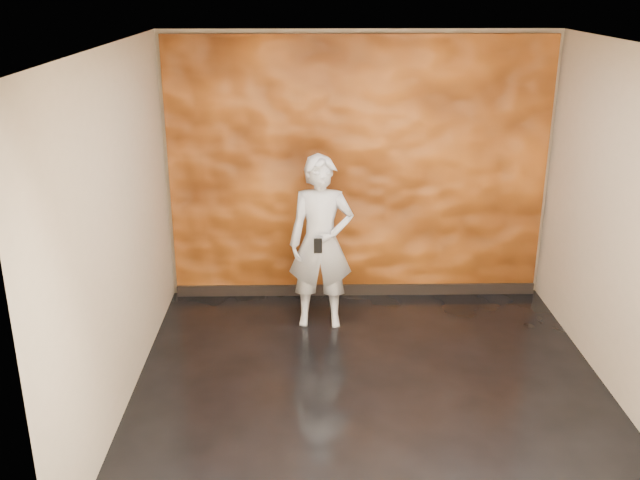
{
  "coord_description": "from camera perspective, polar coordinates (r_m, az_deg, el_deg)",
  "views": [
    {
      "loc": [
        -0.53,
        -5.2,
        3.24
      ],
      "look_at": [
        -0.42,
        0.75,
        1.07
      ],
      "focal_mm": 40.0,
      "sensor_mm": 36.0,
      "label": 1
    }
  ],
  "objects": [
    {
      "name": "room",
      "position": [
        5.54,
        4.45,
        0.59
      ],
      "size": [
        4.02,
        4.02,
        2.81
      ],
      "color": "black",
      "rests_on": "ground"
    },
    {
      "name": "man",
      "position": [
        6.87,
        0.09,
        -0.22
      ],
      "size": [
        0.64,
        0.42,
        1.72
      ],
      "primitive_type": "imported",
      "rotation": [
        0.0,
        0.0,
        -0.02
      ],
      "color": "#AAAEBA",
      "rests_on": "ground"
    },
    {
      "name": "baseboard",
      "position": [
        7.82,
        2.9,
        -3.98
      ],
      "size": [
        3.9,
        0.04,
        0.12
      ],
      "primitive_type": "cube",
      "color": "black",
      "rests_on": "ground"
    },
    {
      "name": "phone",
      "position": [
        6.63,
        -0.16,
        -0.47
      ],
      "size": [
        0.08,
        0.02,
        0.14
      ],
      "primitive_type": "cube",
      "rotation": [
        0.0,
        0.0,
        0.04
      ],
      "color": "black",
      "rests_on": "man"
    },
    {
      "name": "feature_wall",
      "position": [
        7.42,
        3.06,
        5.5
      ],
      "size": [
        3.9,
        0.06,
        2.75
      ],
      "primitive_type": "cube",
      "color": "orange",
      "rests_on": "ground"
    }
  ]
}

